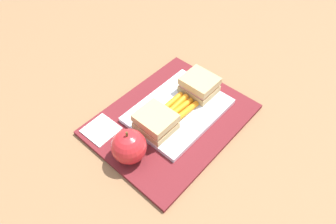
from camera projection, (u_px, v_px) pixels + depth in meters
ground_plane at (171, 121)px, 0.72m from camera, size 2.40×2.40×0.00m
lunchbag_mat at (171, 119)px, 0.71m from camera, size 0.36×0.28×0.01m
food_tray at (178, 110)px, 0.72m from camera, size 0.23×0.17×0.01m
sandwich_half_left at (199, 85)px, 0.74m from camera, size 0.07×0.08×0.04m
sandwich_half_right at (156, 122)px, 0.66m from camera, size 0.07×0.08×0.04m
carrot_sticks_bundle at (179, 107)px, 0.71m from camera, size 0.08×0.06×0.02m
apple at (129, 147)px, 0.61m from camera, size 0.07×0.07×0.09m
paper_napkin at (101, 130)px, 0.69m from camera, size 0.07×0.07×0.00m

